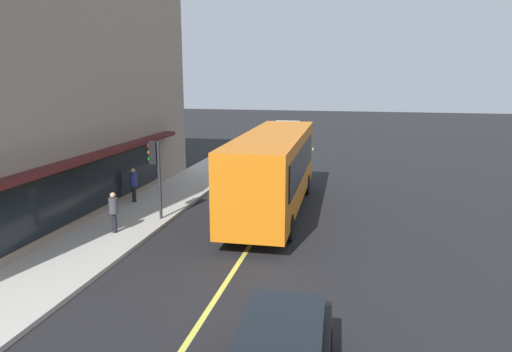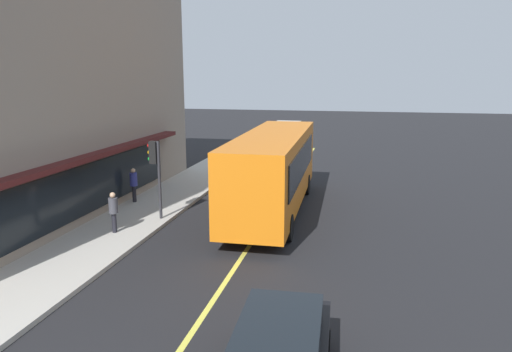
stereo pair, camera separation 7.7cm
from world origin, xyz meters
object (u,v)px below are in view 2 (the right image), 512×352
Objects in this scene: bus at (274,168)px; pedestrian_mid_block at (113,209)px; traffic_light at (155,161)px; pedestrian_waiting at (134,182)px.

bus reaches higher than pedestrian_mid_block.
bus reaches higher than traffic_light.
pedestrian_waiting is (-0.28, 6.54, -0.89)m from bus.
pedestrian_waiting is 1.03× the size of pedestrian_mid_block.
pedestrian_mid_block is at bearing -162.78° from pedestrian_waiting.
pedestrian_waiting is 4.36m from pedestrian_mid_block.
bus is 5.08m from traffic_light.
traffic_light is (-2.42, 4.43, 0.55)m from bus.
pedestrian_mid_block is at bearing 158.10° from traffic_light.
traffic_light is 3.32m from pedestrian_waiting.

